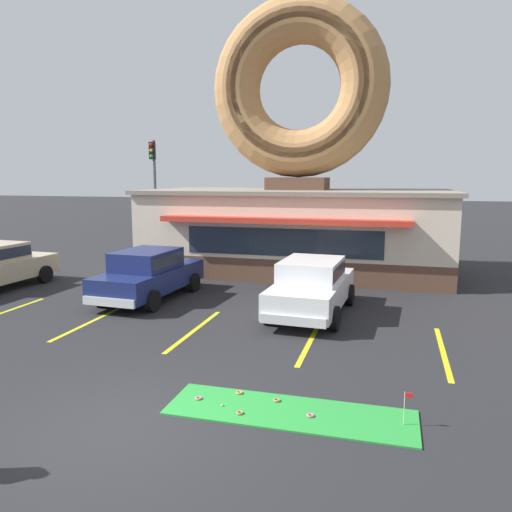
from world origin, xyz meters
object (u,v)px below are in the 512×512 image
car_navy (149,272)px  traffic_light_pole (154,180)px  putting_flag_pin (407,401)px  car_white (312,284)px  trash_bin (127,261)px  golf_ball (222,405)px

car_navy → traffic_light_pole: 11.89m
putting_flag_pin → car_white: size_ratio=0.12×
putting_flag_pin → trash_bin: (-10.62, 10.08, 0.06)m
golf_ball → putting_flag_pin: size_ratio=0.08×
golf_ball → putting_flag_pin: 3.04m
putting_flag_pin → car_navy: size_ratio=0.12×
car_navy → traffic_light_pole: size_ratio=0.80×
trash_bin → putting_flag_pin: bearing=-43.5°
car_white → trash_bin: size_ratio=4.77×
putting_flag_pin → trash_bin: size_ratio=0.56×
golf_ball → car_navy: size_ratio=0.01×
golf_ball → car_white: (0.54, 6.20, 0.82)m
car_white → traffic_light_pole: size_ratio=0.80×
golf_ball → car_navy: bearing=125.8°
car_navy → traffic_light_pole: traffic_light_pole is taller
golf_ball → car_white: bearing=85.0°
car_navy → trash_bin: car_navy is taller
golf_ball → car_white: car_white is taller
traffic_light_pole → car_navy: bearing=-64.5°
car_white → car_navy: bearing=175.5°
putting_flag_pin → car_navy: (-7.79, 6.47, 0.43)m
trash_bin → car_navy: bearing=-51.8°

